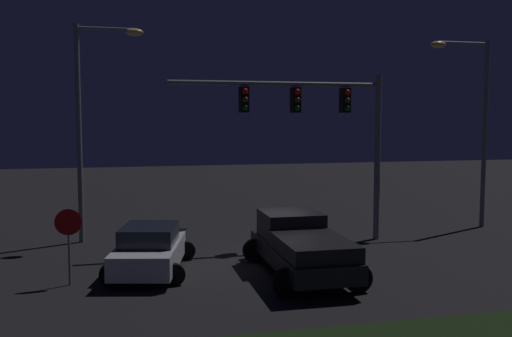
{
  "coord_description": "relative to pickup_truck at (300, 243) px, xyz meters",
  "views": [
    {
      "loc": [
        -4.92,
        -18.17,
        4.8
      ],
      "look_at": [
        -0.42,
        0.53,
        3.12
      ],
      "focal_mm": 40.13,
      "sensor_mm": 36.0,
      "label": 1
    }
  ],
  "objects": [
    {
      "name": "pickup_truck",
      "position": [
        0.0,
        0.0,
        0.0
      ],
      "size": [
        2.92,
        5.43,
        1.8
      ],
      "rotation": [
        0.0,
        0.0,
        1.56
      ],
      "color": "black",
      "rests_on": "ground_plane"
    },
    {
      "name": "stop_sign",
      "position": [
        -6.81,
        0.46,
        0.56
      ],
      "size": [
        0.76,
        0.08,
        2.23
      ],
      "color": "slate",
      "rests_on": "ground_plane"
    },
    {
      "name": "street_lamp_left",
      "position": [
        -6.32,
        6.42,
        4.25
      ],
      "size": [
        2.59,
        0.44,
        8.37
      ],
      "color": "slate",
      "rests_on": "ground_plane"
    },
    {
      "name": "ground_plane",
      "position": [
        -0.43,
        1.68,
        -1.0
      ],
      "size": [
        80.0,
        80.0,
        0.0
      ],
      "primitive_type": "plane",
      "color": "black"
    },
    {
      "name": "traffic_signal_gantry",
      "position": [
        2.14,
        4.27,
        3.9
      ],
      "size": [
        8.32,
        0.56,
        6.5
      ],
      "color": "slate",
      "rests_on": "ground_plane"
    },
    {
      "name": "car_sedan",
      "position": [
        -4.45,
        1.36,
        -0.26
      ],
      "size": [
        3.11,
        4.69,
        1.51
      ],
      "rotation": [
        0.0,
        0.0,
        1.34
      ],
      "color": "silver",
      "rests_on": "ground_plane"
    },
    {
      "name": "street_lamp_right",
      "position": [
        9.72,
        5.58,
        4.17
      ],
      "size": [
        2.84,
        0.44,
        8.18
      ],
      "color": "slate",
      "rests_on": "ground_plane"
    }
  ]
}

